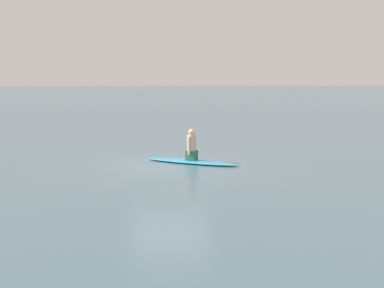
% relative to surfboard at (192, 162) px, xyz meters
% --- Properties ---
extents(ground_plane, '(400.00, 400.00, 0.00)m').
position_rel_surfboard_xyz_m(ground_plane, '(0.76, 0.53, -0.05)').
color(ground_plane, slate).
extents(surfboard, '(3.28, 2.29, 0.10)m').
position_rel_surfboard_xyz_m(surfboard, '(0.00, 0.00, 0.00)').
color(surfboard, '#339EC6').
rests_on(surfboard, ground).
extents(person_paddler, '(0.44, 0.44, 1.06)m').
position_rel_surfboard_xyz_m(person_paddler, '(-0.00, -0.00, 0.53)').
color(person_paddler, '#26664C').
rests_on(person_paddler, surfboard).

